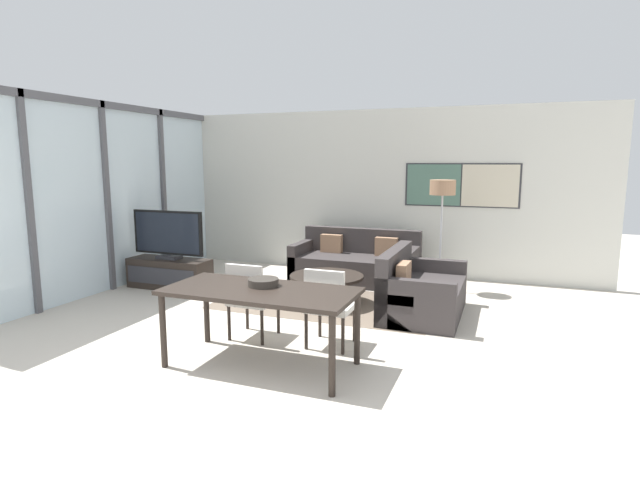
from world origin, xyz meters
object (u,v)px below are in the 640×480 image
sofa_side (417,293)px  dining_table (260,297)px  tv_console (170,273)px  fruit_bowl (263,282)px  dining_chair_centre (328,303)px  dining_chair_left (250,296)px  sofa_main (356,264)px  television (168,235)px  coffee_table (326,282)px  floor_lamp (442,195)px

sofa_side → dining_table: bearing=152.8°
tv_console → fruit_bowl: bearing=-37.2°
dining_chair_centre → fruit_bowl: dining_chair_centre is taller
dining_chair_left → sofa_main: bearing=84.4°
television → dining_table: size_ratio=0.68×
dining_table → dining_chair_left: (-0.44, 0.61, -0.19)m
coffee_table → dining_chair_left: bearing=-100.5°
sofa_side → coffee_table: sofa_side is taller
sofa_main → floor_lamp: bearing=-6.0°
floor_lamp → dining_chair_left: bearing=-119.9°
tv_console → floor_lamp: floor_lamp is taller
television → tv_console: bearing=-90.0°
dining_chair_centre → sofa_side: bearing=66.0°
fruit_bowl → floor_lamp: bearing=69.8°
dining_chair_left → floor_lamp: floor_lamp is taller
sofa_main → dining_chair_left: bearing=-95.6°
television → sofa_main: television is taller
sofa_main → coffee_table: 1.42m
sofa_side → dining_chair_centre: dining_chair_centre is taller
television → coffee_table: television is taller
television → dining_chair_left: size_ratio=1.43×
sofa_main → television: bearing=-149.8°
dining_table → fruit_bowl: size_ratio=6.09×
floor_lamp → dining_chair_centre: bearing=-105.2°
tv_console → coffee_table: (2.54, 0.06, 0.07)m
sofa_side → dining_chair_left: (-1.55, -1.55, 0.21)m
television → coffee_table: size_ratio=1.21×
dining_chair_left → fruit_bowl: bearing=-49.8°
sofa_side → fruit_bowl: 2.39m
television → fruit_bowl: television is taller
tv_console → dining_chair_left: bearing=-34.3°
fruit_bowl → sofa_side: bearing=60.9°
sofa_main → sofa_side: (1.25, -1.47, -0.00)m
tv_console → dining_chair_left: dining_chair_left is taller
sofa_side → dining_table: (-1.11, -2.15, 0.40)m
tv_console → dining_chair_centre: dining_chair_centre is taller
television → sofa_main: 3.00m
sofa_main → dining_table: (0.15, -3.62, 0.40)m
sofa_main → dining_chair_centre: 3.03m
dining_table → sofa_main: bearing=92.3°
sofa_side → floor_lamp: (0.10, 1.33, 1.16)m
tv_console → floor_lamp: bearing=19.0°
sofa_side → dining_chair_left: 2.20m
dining_chair_left → floor_lamp: bearing=60.1°
sofa_side → fruit_bowl: (-1.13, -2.04, 0.52)m
sofa_main → dining_table: sofa_main is taller
fruit_bowl → sofa_main: bearing=91.9°
sofa_main → coffee_table: size_ratio=1.97×
sofa_main → dining_chair_centre: bearing=-78.8°
tv_console → dining_table: size_ratio=0.72×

